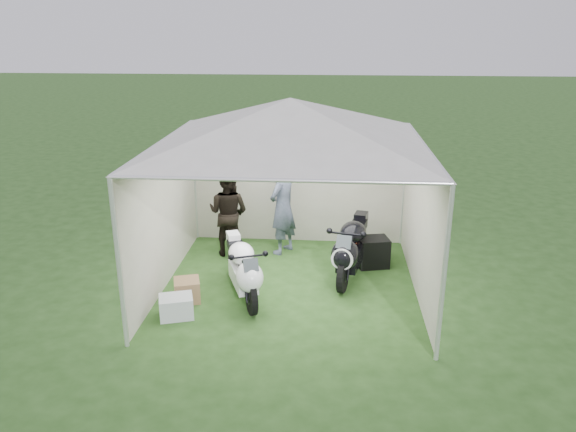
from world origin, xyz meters
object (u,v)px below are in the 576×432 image
(motorcycle_black, at_px, (351,248))
(crate_0, at_px, (176,307))
(equipment_box, at_px, (373,252))
(canopy_tent, at_px, (290,126))
(motorcycle_white, at_px, (244,269))
(person_blue_jacket, at_px, (283,207))
(person_dark_jacket, at_px, (228,213))
(crate_1, at_px, (187,290))
(paddock_stand, at_px, (360,251))

(motorcycle_black, distance_m, crate_0, 2.99)
(motorcycle_black, xyz_separation_m, equipment_box, (0.40, 0.49, -0.27))
(canopy_tent, relative_size, motorcycle_white, 3.34)
(person_blue_jacket, bearing_deg, person_dark_jacket, -50.01)
(crate_1, bearing_deg, motorcycle_black, 22.60)
(motorcycle_black, bearing_deg, equipment_box, 63.69)
(canopy_tent, bearing_deg, equipment_box, 31.00)
(canopy_tent, xyz_separation_m, paddock_stand, (1.17, 1.19, -2.44))
(motorcycle_white, bearing_deg, equipment_box, 13.29)
(equipment_box, relative_size, crate_0, 1.09)
(equipment_box, xyz_separation_m, crate_0, (-2.94, -2.04, -0.10))
(motorcycle_white, relative_size, crate_0, 3.58)
(person_blue_jacket, relative_size, equipment_box, 3.43)
(person_dark_jacket, height_order, crate_1, person_dark_jacket)
(motorcycle_black, distance_m, person_blue_jacket, 1.61)
(canopy_tent, xyz_separation_m, equipment_box, (1.38, 0.83, -2.32))
(paddock_stand, height_order, person_blue_jacket, person_blue_jacket)
(person_dark_jacket, distance_m, crate_1, 2.00)
(crate_0, bearing_deg, crate_1, 86.43)
(person_blue_jacket, distance_m, crate_1, 2.52)
(paddock_stand, bearing_deg, person_dark_jacket, -179.44)
(motorcycle_black, relative_size, person_dark_jacket, 1.19)
(person_dark_jacket, bearing_deg, equipment_box, -169.92)
(person_blue_jacket, bearing_deg, equipment_box, 102.22)
(person_blue_jacket, relative_size, crate_1, 4.66)
(person_dark_jacket, relative_size, equipment_box, 3.10)
(crate_0, xyz_separation_m, crate_1, (0.03, 0.51, 0.01))
(person_dark_jacket, bearing_deg, motorcycle_white, 124.76)
(equipment_box, bearing_deg, motorcycle_black, -129.39)
(motorcycle_black, height_order, crate_0, motorcycle_black)
(motorcycle_black, height_order, paddock_stand, motorcycle_black)
(equipment_box, distance_m, crate_1, 3.29)
(motorcycle_white, distance_m, paddock_stand, 2.56)
(person_blue_jacket, height_order, crate_0, person_blue_jacket)
(motorcycle_white, bearing_deg, motorcycle_black, 7.68)
(paddock_stand, relative_size, person_blue_jacket, 0.20)
(motorcycle_white, xyz_separation_m, paddock_stand, (1.85, 1.74, -0.36))
(person_dark_jacket, relative_size, person_blue_jacket, 0.90)
(person_dark_jacket, xyz_separation_m, crate_0, (-0.35, -2.38, -0.64))
(motorcycle_black, bearing_deg, motorcycle_white, -138.63)
(paddock_stand, height_order, crate_0, crate_0)
(paddock_stand, height_order, equipment_box, equipment_box)
(person_dark_jacket, height_order, equipment_box, person_dark_jacket)
(crate_0, bearing_deg, paddock_stand, 41.34)
(crate_0, bearing_deg, person_blue_jacket, 62.63)
(motorcycle_white, xyz_separation_m, motorcycle_black, (1.65, 0.89, 0.04))
(person_dark_jacket, distance_m, equipment_box, 2.66)
(person_dark_jacket, distance_m, person_blue_jacket, 0.99)
(motorcycle_black, distance_m, equipment_box, 0.69)
(crate_0, bearing_deg, equipment_box, 34.80)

